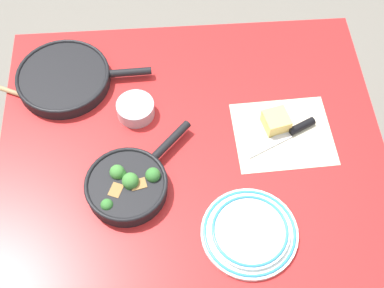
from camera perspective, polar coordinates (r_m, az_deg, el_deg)
The scene contains 10 objects.
ground_plane at distance 2.25m, azimuth 0.00°, elevation -10.71°, with size 14.00×14.00×0.00m, color slate.
dining_table_red at distance 1.64m, azimuth 0.00°, elevation -1.96°, with size 1.13×0.98×0.77m.
skillet_broccoli at distance 1.48m, azimuth -6.84°, elevation -4.31°, with size 0.30×0.32×0.07m.
skillet_eggs at distance 1.73m, azimuth -13.46°, elevation 6.87°, with size 0.42×0.29×0.04m.
wooden_spoon at distance 1.76m, azimuth -18.43°, elevation 5.23°, with size 0.32×0.17×0.02m.
parchment_sheet at distance 1.61m, azimuth 9.67°, elevation 1.08°, with size 0.30×0.26×0.00m.
grater_knife at distance 1.61m, azimuth 10.45°, elevation 1.23°, with size 0.22×0.12×0.02m.
cheese_block at distance 1.60m, azimuth 8.95°, elevation 2.40°, with size 0.09×0.09×0.05m.
dinner_plate_stack at distance 1.44m, azimuth 6.17°, elevation -9.31°, with size 0.26×0.26×0.03m.
prep_bowl_steel at distance 1.62m, azimuth -6.04°, elevation 3.74°, with size 0.11×0.11×0.05m.
Camera 1 is at (0.06, 0.82, 2.10)m, focal length 50.00 mm.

